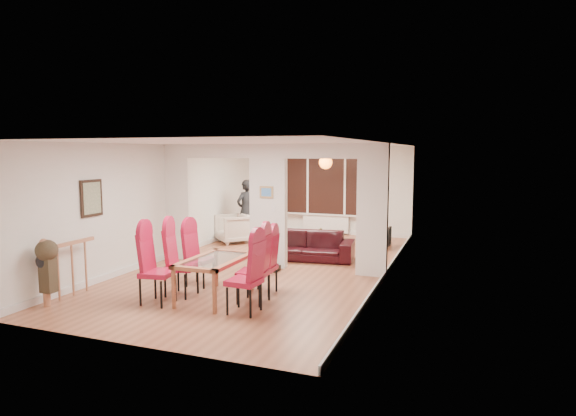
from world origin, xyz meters
The scene contains 24 objects.
floor centered at (0.00, 0.00, 0.00)m, with size 5.00×9.00×0.01m, color #9C5C3F.
room_walls centered at (0.00, 0.00, 1.30)m, with size 5.00×9.00×2.60m, color silver, non-canonical shape.
divider_wall centered at (0.00, 0.00, 1.30)m, with size 5.00×0.18×2.60m, color white.
bay_window_blinds centered at (0.00, 4.44, 1.50)m, with size 3.00×0.08×1.80m, color black.
radiator centered at (0.00, 4.40, 0.30)m, with size 1.40×0.08×0.50m, color white.
pendant_light centered at (0.30, 3.30, 2.15)m, with size 0.36×0.36×0.36m, color orange.
stair_newel centered at (-2.25, -3.20, 0.55)m, with size 0.40×1.20×1.10m, color #AD6F4F, non-canonical shape.
wall_poster centered at (-2.47, -2.40, 1.60)m, with size 0.04×0.52×0.67m, color gray.
pillar_photo centered at (0.00, -0.10, 1.60)m, with size 0.30×0.03×0.25m, color #4C8CD8.
dining_table centered at (0.05, -2.40, 0.34)m, with size 0.82×1.46×0.68m, color #985538, non-canonical shape.
dining_chair_la centered at (-0.69, -2.96, 0.59)m, with size 0.47×0.47×1.19m, color maroon, non-canonical shape.
dining_chair_lb centered at (-0.58, -2.45, 0.59)m, with size 0.47×0.47×1.18m, color maroon, non-canonical shape.
dining_chair_lc centered at (-0.61, -1.79, 0.55)m, with size 0.44×0.44×1.09m, color maroon, non-canonical shape.
dining_chair_ra centered at (0.81, -2.88, 0.58)m, with size 0.46×0.46×1.16m, color maroon, non-canonical shape.
dining_chair_rb centered at (0.73, -2.37, 0.58)m, with size 0.47×0.47×1.17m, color maroon, non-canonical shape.
dining_chair_rc centered at (0.67, -1.84, 0.54)m, with size 0.43×0.43×1.08m, color maroon, non-canonical shape.
sofa centered at (0.50, 0.94, 0.32)m, with size 2.19×0.86×0.64m, color black.
armchair centered at (-1.93, 2.18, 0.38)m, with size 0.82×0.84×0.77m, color beige.
person centered at (-1.77, 2.62, 0.84)m, with size 0.40×0.61×1.68m, color black.
television centered at (1.95, 2.87, 0.25)m, with size 0.12×0.88×0.51m, color black.
coffee_table centered at (0.25, 2.31, 0.10)m, with size 0.90×0.45×0.21m, color black, non-canonical shape.
bottle centered at (0.46, 2.37, 0.35)m, with size 0.07×0.07×0.29m, color #143F19.
bowl centered at (0.43, 2.24, 0.23)m, with size 0.20×0.20×0.05m, color black.
shoes centered at (0.23, -0.33, 0.05)m, with size 0.25×0.28×0.11m, color black, non-canonical shape.
Camera 1 is at (3.90, -9.28, 2.43)m, focal length 30.00 mm.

